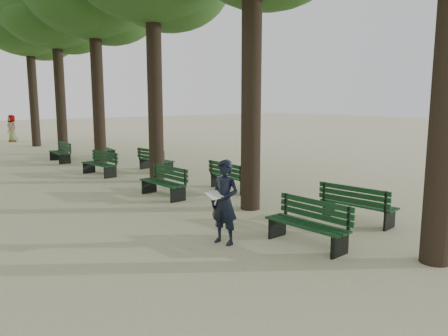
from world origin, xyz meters
TOP-DOWN VIEW (x-y plane):
  - ground at (0.00, 0.00)m, footprint 120.00×120.00m
  - tree_central_4 at (1.50, 18.00)m, footprint 6.00×6.00m
  - tree_central_5 at (1.50, 23.00)m, footprint 6.00×6.00m
  - bench_left_0 at (0.37, 0.04)m, footprint 0.66×1.83m
  - bench_left_1 at (0.37, 5.67)m, footprint 0.66×1.83m
  - bench_left_2 at (0.37, 10.46)m, footprint 0.81×1.86m
  - bench_left_3 at (0.37, 15.08)m, footprint 0.64×1.82m
  - bench_right_0 at (2.63, 0.41)m, footprint 0.79×1.86m
  - bench_right_1 at (2.63, 5.16)m, footprint 0.63×1.82m
  - bench_right_2 at (2.63, 10.05)m, footprint 0.79×1.86m
  - bench_right_3 at (2.63, 15.16)m, footprint 0.79×1.86m
  - man_with_map at (-0.82, 1.19)m, footprint 0.70×0.76m
  - pedestrian_c at (3.84, 25.34)m, footprint 0.47×1.09m
  - pedestrian_d at (1.06, 27.04)m, footprint 0.56×0.96m

SIDE VIEW (x-z plane):
  - ground at x=0.00m, z-range 0.00..0.00m
  - bench_left_0 at x=0.37m, z-range -0.19..0.73m
  - bench_left_1 at x=0.37m, z-range -0.19..0.73m
  - bench_left_2 at x=0.37m, z-range -0.19..0.73m
  - bench_left_3 at x=0.37m, z-range -0.19..0.73m
  - bench_right_0 at x=2.63m, z-range -0.19..0.73m
  - bench_right_1 at x=2.63m, z-range -0.19..0.73m
  - bench_right_2 at x=2.63m, z-range -0.19..0.73m
  - bench_right_3 at x=2.63m, z-range -0.19..0.73m
  - man_with_map at x=-0.82m, z-range 0.00..1.73m
  - pedestrian_c at x=3.84m, z-range 0.00..1.81m
  - pedestrian_d at x=1.06m, z-range 0.00..1.85m
  - tree_central_4 at x=1.50m, z-range 2.68..12.63m
  - tree_central_5 at x=1.50m, z-range 2.68..12.63m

